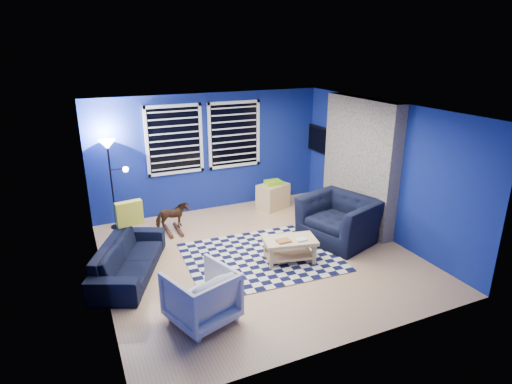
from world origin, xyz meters
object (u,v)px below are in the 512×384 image
(coffee_table, at_px, (290,245))
(floor_lamp, at_px, (110,157))
(sofa, at_px, (129,258))
(rocking_horse, at_px, (172,216))
(tv, at_px, (321,140))
(armchair_big, at_px, (339,220))
(armchair_bent, at_px, (201,296))
(cabinet, at_px, (273,196))

(coffee_table, bearing_deg, floor_lamp, 132.83)
(sofa, distance_m, rocking_horse, 1.63)
(tv, height_order, coffee_table, tv)
(rocking_horse, distance_m, floor_lamp, 1.61)
(armchair_big, xyz_separation_m, armchair_bent, (-3.02, -1.29, -0.04))
(sofa, relative_size, cabinet, 2.50)
(sofa, bearing_deg, armchair_big, -70.66)
(sofa, distance_m, floor_lamp, 2.28)
(armchair_big, height_order, rocking_horse, armchair_big)
(floor_lamp, bearing_deg, cabinet, -5.53)
(floor_lamp, bearing_deg, tv, -3.14)
(cabinet, bearing_deg, sofa, -173.59)
(rocking_horse, xyz_separation_m, cabinet, (2.32, 0.36, -0.05))
(rocking_horse, height_order, cabinet, cabinet)
(tv, relative_size, armchair_bent, 1.25)
(tv, relative_size, rocking_horse, 1.63)
(tv, height_order, sofa, tv)
(sofa, xyz_separation_m, coffee_table, (2.49, -0.67, 0.02))
(cabinet, bearing_deg, tv, -16.61)
(coffee_table, relative_size, floor_lamp, 0.54)
(armchair_big, bearing_deg, tv, 138.27)
(sofa, xyz_separation_m, armchair_big, (3.70, -0.32, 0.13))
(armchair_bent, bearing_deg, armchair_big, -175.92)
(rocking_horse, bearing_deg, cabinet, -84.77)
(sofa, relative_size, coffee_table, 2.02)
(sofa, distance_m, armchair_bent, 1.75)
(armchair_bent, bearing_deg, sofa, -86.25)
(sofa, bearing_deg, floor_lamp, 22.64)
(coffee_table, distance_m, floor_lamp, 3.76)
(coffee_table, height_order, cabinet, cabinet)
(rocking_horse, xyz_separation_m, floor_lamp, (-0.95, 0.68, 1.11))
(armchair_big, xyz_separation_m, rocking_horse, (-2.70, 1.60, -0.08))
(sofa, relative_size, armchair_big, 1.52)
(armchair_big, distance_m, floor_lamp, 4.42)
(sofa, height_order, coffee_table, sofa)
(armchair_big, bearing_deg, rocking_horse, -139.79)
(coffee_table, xyz_separation_m, cabinet, (0.84, 2.31, -0.02))
(tv, bearing_deg, cabinet, -176.72)
(coffee_table, bearing_deg, tv, 49.23)
(armchair_bent, relative_size, coffee_table, 0.85)
(tv, relative_size, floor_lamp, 0.57)
(armchair_bent, bearing_deg, cabinet, -148.25)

